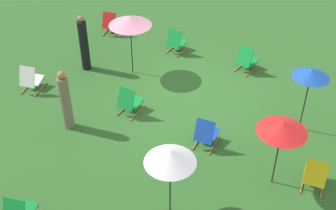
# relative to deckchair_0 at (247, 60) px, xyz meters

# --- Properties ---
(ground_plane) EXTENTS (40.00, 40.00, 0.00)m
(ground_plane) POSITION_rel_deckchair_0_xyz_m (1.06, 2.17, -0.37)
(ground_plane) COLOR #2D6026
(deckchair_0) EXTENTS (0.64, 0.85, 0.83)m
(deckchair_0) POSITION_rel_deckchair_0_xyz_m (0.00, 0.00, 0.00)
(deckchair_0) COLOR olive
(deckchair_0) RESTS_ON ground
(deckchair_1) EXTENTS (0.50, 0.78, 0.83)m
(deckchair_1) POSITION_rel_deckchair_0_xyz_m (-0.25, 3.84, 0.00)
(deckchair_1) COLOR olive
(deckchair_1) RESTS_ON ground
(deckchair_2) EXTENTS (0.52, 0.78, 0.83)m
(deckchair_2) POSITION_rel_deckchair_0_xyz_m (2.15, 3.55, 0.00)
(deckchair_2) COLOR olive
(deckchair_2) RESTS_ON ground
(deckchair_6) EXTENTS (0.54, 0.80, 0.83)m
(deckchair_6) POSITION_rel_deckchair_0_xyz_m (2.48, -0.05, 0.00)
(deckchair_6) COLOR olive
(deckchair_6) RESTS_ON ground
(deckchair_7) EXTENTS (0.54, 0.80, 0.83)m
(deckchair_7) POSITION_rel_deckchair_0_xyz_m (-2.99, 4.05, 0.00)
(deckchair_7) COLOR olive
(deckchair_7) RESTS_ON ground
(deckchair_8) EXTENTS (0.61, 0.84, 0.83)m
(deckchair_8) POSITION_rel_deckchair_0_xyz_m (5.15, -0.19, 0.00)
(deckchair_8) COLOR olive
(deckchair_8) RESTS_ON ground
(deckchair_9) EXTENTS (0.62, 0.84, 0.83)m
(deckchair_9) POSITION_rel_deckchair_0_xyz_m (5.29, 3.92, 0.00)
(deckchair_9) COLOR olive
(deckchair_9) RESTS_ON ground
(umbrella_0) EXTENTS (1.06, 1.06, 1.73)m
(umbrella_0) POSITION_rel_deckchair_0_xyz_m (-0.39, 6.14, 1.21)
(umbrella_0) COLOR black
(umbrella_0) RESTS_ON ground
(umbrella_1) EXTENTS (0.91, 0.91, 1.85)m
(umbrella_1) POSITION_rel_deckchair_0_xyz_m (-2.22, 2.13, 1.37)
(umbrella_1) COLOR black
(umbrella_1) RESTS_ON ground
(umbrella_2) EXTENTS (1.09, 1.09, 1.76)m
(umbrella_2) POSITION_rel_deckchair_0_xyz_m (-2.12, 4.33, 1.27)
(umbrella_2) COLOR black
(umbrella_2) RESTS_ON ground
(umbrella_3) EXTENTS (1.28, 1.28, 1.94)m
(umbrella_3) POSITION_rel_deckchair_0_xyz_m (3.13, 1.73, 1.41)
(umbrella_3) COLOR black
(umbrella_3) RESTS_ON ground
(person_0) EXTENTS (0.39, 0.39, 1.73)m
(person_0) POSITION_rel_deckchair_0_xyz_m (3.28, 4.81, 0.46)
(person_0) COLOR #72664C
(person_0) RESTS_ON ground
(person_1) EXTENTS (0.36, 0.36, 1.82)m
(person_1) POSITION_rel_deckchair_0_xyz_m (4.56, 2.19, 0.50)
(person_1) COLOR black
(person_1) RESTS_ON ground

